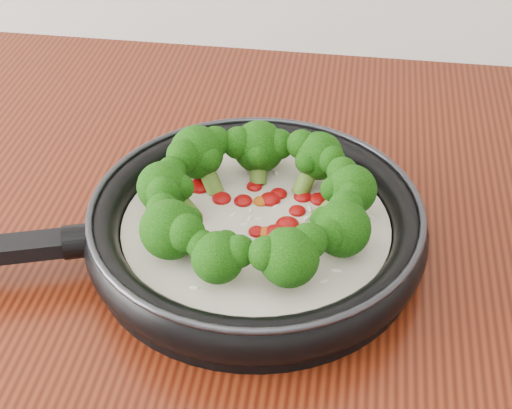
# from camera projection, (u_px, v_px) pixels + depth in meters

# --- Properties ---
(skillet) EXTENTS (0.48, 0.37, 0.08)m
(skillet) POSITION_uv_depth(u_px,v_px,m) (252.00, 221.00, 0.65)
(skillet) COLOR black
(skillet) RESTS_ON counter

